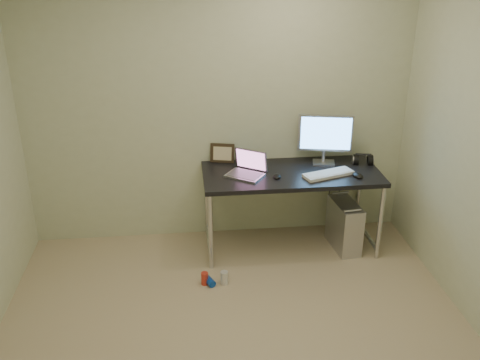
# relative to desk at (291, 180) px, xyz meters

# --- Properties ---
(floor) EXTENTS (3.50, 3.50, 0.00)m
(floor) POSITION_rel_desk_xyz_m (-0.62, -1.41, -0.67)
(floor) COLOR tan
(floor) RESTS_ON ground
(wall_back) EXTENTS (3.50, 0.02, 2.50)m
(wall_back) POSITION_rel_desk_xyz_m (-0.62, 0.34, 0.58)
(wall_back) COLOR beige
(wall_back) RESTS_ON ground
(desk) EXTENTS (1.57, 0.69, 0.75)m
(desk) POSITION_rel_desk_xyz_m (0.00, 0.00, 0.00)
(desk) COLOR black
(desk) RESTS_ON ground
(tower_computer) EXTENTS (0.24, 0.46, 0.49)m
(tower_computer) POSITION_rel_desk_xyz_m (0.50, -0.08, -0.44)
(tower_computer) COLOR silver
(tower_computer) RESTS_ON ground
(cable_a) EXTENTS (0.01, 0.16, 0.69)m
(cable_a) POSITION_rel_desk_xyz_m (0.45, 0.29, -0.27)
(cable_a) COLOR black
(cable_a) RESTS_ON ground
(cable_b) EXTENTS (0.02, 0.11, 0.71)m
(cable_b) POSITION_rel_desk_xyz_m (0.54, 0.27, -0.29)
(cable_b) COLOR black
(cable_b) RESTS_ON ground
(can_red) EXTENTS (0.06, 0.06, 0.11)m
(can_red) POSITION_rel_desk_xyz_m (-0.82, -0.55, -0.62)
(can_red) COLOR red
(can_red) RESTS_ON ground
(can_white) EXTENTS (0.07, 0.07, 0.12)m
(can_white) POSITION_rel_desk_xyz_m (-0.65, -0.56, -0.61)
(can_white) COLOR silver
(can_white) RESTS_ON ground
(can_blue) EXTENTS (0.10, 0.13, 0.06)m
(can_blue) POSITION_rel_desk_xyz_m (-0.78, -0.56, -0.64)
(can_blue) COLOR #0F41B0
(can_blue) RESTS_ON ground
(laptop) EXTENTS (0.39, 0.38, 0.21)m
(laptop) POSITION_rel_desk_xyz_m (-0.40, -0.01, 0.13)
(laptop) COLOR #B8B7BF
(laptop) RESTS_ON desk
(monitor) EXTENTS (0.49, 0.18, 0.46)m
(monitor) POSITION_rel_desk_xyz_m (0.33, 0.18, 0.35)
(monitor) COLOR #B8B7BF
(monitor) RESTS_ON desk
(keyboard) EXTENTS (0.47, 0.28, 0.03)m
(keyboard) POSITION_rel_desk_xyz_m (0.30, -0.11, 0.09)
(keyboard) COLOR white
(keyboard) RESTS_ON desk
(mouse_right) EXTENTS (0.10, 0.14, 0.04)m
(mouse_right) POSITION_rel_desk_xyz_m (0.55, -0.17, 0.10)
(mouse_right) COLOR black
(mouse_right) RESTS_ON desk
(mouse_left) EXTENTS (0.09, 0.12, 0.04)m
(mouse_left) POSITION_rel_desk_xyz_m (-0.15, -0.11, 0.10)
(mouse_left) COLOR black
(mouse_left) RESTS_ON desk
(headphones) EXTENTS (0.20, 0.12, 0.12)m
(headphones) POSITION_rel_desk_xyz_m (0.69, 0.13, 0.11)
(headphones) COLOR black
(headphones) RESTS_ON desk
(picture_frame) EXTENTS (0.23, 0.11, 0.18)m
(picture_frame) POSITION_rel_desk_xyz_m (-0.59, 0.30, 0.17)
(picture_frame) COLOR black
(picture_frame) RESTS_ON desk
(webcam) EXTENTS (0.04, 0.03, 0.11)m
(webcam) POSITION_rel_desk_xyz_m (-0.45, 0.29, 0.16)
(webcam) COLOR silver
(webcam) RESTS_ON desk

